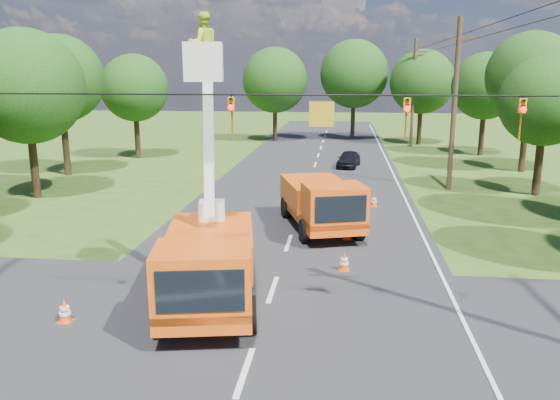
# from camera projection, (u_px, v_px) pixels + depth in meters

# --- Properties ---
(ground) EXTENTS (140.00, 140.00, 0.00)m
(ground) POSITION_uv_depth(u_px,v_px,m) (306.00, 193.00, 32.01)
(ground) COLOR #2E4D17
(ground) RESTS_ON ground
(road_main) EXTENTS (12.00, 100.00, 0.06)m
(road_main) POSITION_uv_depth(u_px,v_px,m) (306.00, 193.00, 32.01)
(road_main) COLOR black
(road_main) RESTS_ON ground
(road_cross) EXTENTS (56.00, 10.00, 0.07)m
(road_cross) POSITION_uv_depth(u_px,v_px,m) (258.00, 334.00, 14.59)
(road_cross) COLOR black
(road_cross) RESTS_ON ground
(edge_line) EXTENTS (0.12, 90.00, 0.02)m
(edge_line) POSITION_uv_depth(u_px,v_px,m) (403.00, 195.00, 31.37)
(edge_line) COLOR silver
(edge_line) RESTS_ON ground
(bucket_truck) EXTENTS (3.66, 7.06, 8.48)m
(bucket_truck) POSITION_uv_depth(u_px,v_px,m) (208.00, 248.00, 16.08)
(bucket_truck) COLOR #F15411
(bucket_truck) RESTS_ON ground
(second_truck) EXTENTS (4.19, 6.95, 2.45)m
(second_truck) POSITION_uv_depth(u_px,v_px,m) (321.00, 202.00, 24.10)
(second_truck) COLOR #F15411
(second_truck) RESTS_ON ground
(ground_worker) EXTENTS (0.88, 0.82, 2.03)m
(ground_worker) POSITION_uv_depth(u_px,v_px,m) (213.00, 290.00, 14.91)
(ground_worker) COLOR orange
(ground_worker) RESTS_ON ground
(distant_car) EXTENTS (2.02, 3.78, 1.22)m
(distant_car) POSITION_uv_depth(u_px,v_px,m) (349.00, 159.00, 40.66)
(distant_car) COLOR black
(distant_car) RESTS_ON ground
(traffic_cone_2) EXTENTS (0.38, 0.38, 0.71)m
(traffic_cone_2) POSITION_uv_depth(u_px,v_px,m) (344.00, 261.00, 19.18)
(traffic_cone_2) COLOR #EF4C0C
(traffic_cone_2) RESTS_ON ground
(traffic_cone_3) EXTENTS (0.38, 0.38, 0.71)m
(traffic_cone_3) POSITION_uv_depth(u_px,v_px,m) (347.00, 232.00, 22.82)
(traffic_cone_3) COLOR #EF4C0C
(traffic_cone_3) RESTS_ON ground
(traffic_cone_4) EXTENTS (0.38, 0.38, 0.71)m
(traffic_cone_4) POSITION_uv_depth(u_px,v_px,m) (65.00, 311.00, 15.18)
(traffic_cone_4) COLOR #EF4C0C
(traffic_cone_4) RESTS_ON ground
(traffic_cone_7) EXTENTS (0.38, 0.38, 0.71)m
(traffic_cone_7) POSITION_uv_depth(u_px,v_px,m) (374.00, 200.00, 28.46)
(traffic_cone_7) COLOR #EF4C0C
(traffic_cone_7) RESTS_ON ground
(traffic_cone_8) EXTENTS (0.38, 0.38, 0.71)m
(traffic_cone_8) POSITION_uv_depth(u_px,v_px,m) (223.00, 303.00, 15.69)
(traffic_cone_8) COLOR #EF4C0C
(traffic_cone_8) RESTS_ON ground
(pole_right_mid) EXTENTS (1.80, 0.30, 10.00)m
(pole_right_mid) POSITION_uv_depth(u_px,v_px,m) (454.00, 104.00, 31.83)
(pole_right_mid) COLOR #4C3823
(pole_right_mid) RESTS_ON ground
(pole_right_far) EXTENTS (1.80, 0.30, 10.00)m
(pole_right_far) POSITION_uv_depth(u_px,v_px,m) (413.00, 93.00, 51.18)
(pole_right_far) COLOR #4C3823
(pole_right_far) RESTS_ON ground
(signal_span) EXTENTS (18.00, 0.29, 1.07)m
(signal_span) POSITION_uv_depth(u_px,v_px,m) (348.00, 113.00, 13.01)
(signal_span) COLOR black
(signal_span) RESTS_ON ground
(tree_left_d) EXTENTS (6.20, 6.20, 9.24)m
(tree_left_d) POSITION_uv_depth(u_px,v_px,m) (26.00, 87.00, 29.44)
(tree_left_d) COLOR #382616
(tree_left_d) RESTS_ON ground
(tree_left_e) EXTENTS (5.80, 5.80, 9.41)m
(tree_left_e) POSITION_uv_depth(u_px,v_px,m) (60.00, 79.00, 36.34)
(tree_left_e) COLOR #382616
(tree_left_e) RESTS_ON ground
(tree_left_f) EXTENTS (5.40, 5.40, 8.40)m
(tree_left_f) POSITION_uv_depth(u_px,v_px,m) (134.00, 88.00, 44.03)
(tree_left_f) COLOR #382616
(tree_left_f) RESTS_ON ground
(tree_right_c) EXTENTS (5.00, 5.00, 7.83)m
(tree_right_c) POSITION_uv_depth(u_px,v_px,m) (545.00, 101.00, 30.28)
(tree_right_c) COLOR #382616
(tree_right_c) RESTS_ON ground
(tree_right_d) EXTENTS (6.00, 6.00, 9.70)m
(tree_right_d) POSITION_uv_depth(u_px,v_px,m) (531.00, 76.00, 37.53)
(tree_right_d) COLOR #382616
(tree_right_d) RESTS_ON ground
(tree_right_e) EXTENTS (5.60, 5.60, 8.63)m
(tree_right_e) POSITION_uv_depth(u_px,v_px,m) (486.00, 86.00, 45.58)
(tree_right_e) COLOR #382616
(tree_right_e) RESTS_ON ground
(tree_far_a) EXTENTS (6.60, 6.60, 9.50)m
(tree_far_a) POSITION_uv_depth(u_px,v_px,m) (275.00, 80.00, 55.38)
(tree_far_a) COLOR #382616
(tree_far_a) RESTS_ON ground
(tree_far_b) EXTENTS (7.00, 7.00, 10.32)m
(tree_far_b) POSITION_uv_depth(u_px,v_px,m) (354.00, 74.00, 56.26)
(tree_far_b) COLOR #382616
(tree_far_b) RESTS_ON ground
(tree_far_c) EXTENTS (6.20, 6.20, 9.18)m
(tree_far_c) POSITION_uv_depth(u_px,v_px,m) (422.00, 82.00, 52.78)
(tree_far_c) COLOR #382616
(tree_far_c) RESTS_ON ground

